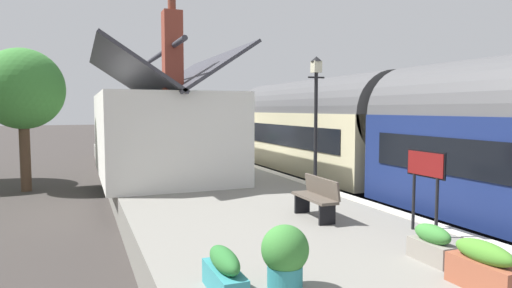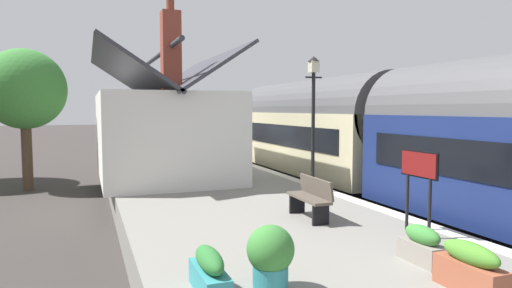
% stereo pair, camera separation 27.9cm
% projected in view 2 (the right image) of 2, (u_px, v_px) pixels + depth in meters
% --- Properties ---
extents(ground_plane, '(160.00, 160.00, 0.00)m').
position_uv_depth(ground_plane, '(291.00, 188.00, 17.70)').
color(ground_plane, '#383330').
extents(platform, '(32.00, 5.91, 0.81)m').
position_uv_depth(platform, '(194.00, 184.00, 16.27)').
color(platform, gray).
rests_on(platform, ground).
extents(platform_edge_coping, '(32.00, 0.36, 0.02)m').
position_uv_depth(platform_edge_coping, '(264.00, 169.00, 17.22)').
color(platform_edge_coping, beige).
rests_on(platform_edge_coping, platform).
extents(rail_near, '(52.00, 0.08, 0.14)m').
position_uv_depth(rail_near, '(327.00, 184.00, 18.27)').
color(rail_near, gray).
rests_on(rail_near, ground).
extents(rail_far, '(52.00, 0.08, 0.14)m').
position_uv_depth(rail_far, '(295.00, 186.00, 17.76)').
color(rail_far, gray).
rests_on(rail_far, ground).
extents(station_building, '(7.90, 4.47, 5.65)m').
position_uv_depth(station_building, '(161.00, 131.00, 15.76)').
color(station_building, white).
rests_on(station_building, platform).
extents(bench_platform_end, '(1.41, 0.48, 0.88)m').
position_uv_depth(bench_platform_end, '(177.00, 143.00, 24.33)').
color(bench_platform_end, brown).
rests_on(bench_platform_end, platform).
extents(bench_by_lamp, '(1.41, 0.46, 0.88)m').
position_uv_depth(bench_by_lamp, '(311.00, 197.00, 9.46)').
color(bench_by_lamp, brown).
rests_on(bench_by_lamp, platform).
extents(planter_bench_right, '(0.96, 0.32, 0.66)m').
position_uv_depth(planter_bench_right, '(470.00, 268.00, 5.64)').
color(planter_bench_right, '#9E5138').
rests_on(planter_bench_right, platform).
extents(planter_edge_near, '(0.77, 0.32, 0.58)m').
position_uv_depth(planter_edge_near, '(422.00, 245.00, 6.75)').
color(planter_edge_near, gray).
rests_on(planter_edge_near, platform).
extents(planter_corner_building, '(1.00, 0.32, 0.59)m').
position_uv_depth(planter_corner_building, '(209.00, 272.00, 5.61)').
color(planter_corner_building, teal).
rests_on(planter_corner_building, platform).
extents(planter_edge_far, '(0.53, 0.53, 0.88)m').
position_uv_depth(planter_edge_far, '(147.00, 143.00, 25.08)').
color(planter_edge_far, black).
rests_on(planter_edge_far, platform).
extents(planter_bench_left, '(0.47, 0.47, 0.73)m').
position_uv_depth(planter_bench_left, '(133.00, 151.00, 20.87)').
color(planter_bench_left, '#9E5138').
rests_on(planter_bench_left, platform).
extents(planter_by_door, '(0.62, 0.62, 0.86)m').
position_uv_depth(planter_by_door, '(271.00, 256.00, 5.71)').
color(planter_by_door, teal).
rests_on(planter_by_door, platform).
extents(lamp_post_platform, '(0.32, 0.50, 3.80)m').
position_uv_depth(lamp_post_platform, '(313.00, 98.00, 12.32)').
color(lamp_post_platform, black).
rests_on(lamp_post_platform, platform).
extents(station_sign_board, '(0.96, 0.06, 1.57)m').
position_uv_depth(station_sign_board, '(419.00, 171.00, 8.23)').
color(station_sign_board, black).
rests_on(station_sign_board, platform).
extents(tree_distant, '(2.84, 3.06, 5.45)m').
position_uv_depth(tree_distant, '(24.00, 90.00, 16.92)').
color(tree_distant, '#4C3828').
rests_on(tree_distant, ground).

